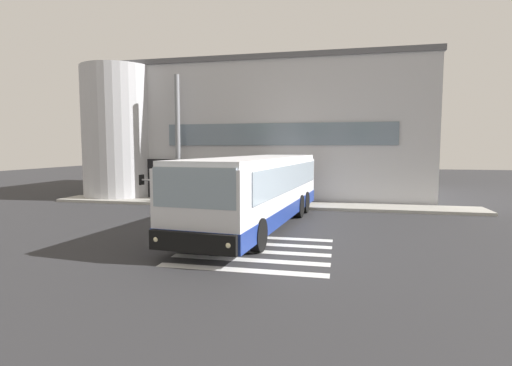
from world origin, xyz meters
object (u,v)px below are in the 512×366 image
entry_support_column (178,138)px  passenger_near_column (185,185)px  passenger_by_doorway (204,184)px  bus_main_foreground (258,192)px

entry_support_column → passenger_near_column: 2.88m
entry_support_column → passenger_by_doorway: 3.10m
entry_support_column → bus_main_foreground: size_ratio=0.61×
passenger_near_column → passenger_by_doorway: size_ratio=1.00×
passenger_by_doorway → passenger_near_column: bearing=-150.4°
passenger_by_doorway → entry_support_column: bearing=163.2°
passenger_near_column → passenger_by_doorway: 1.06m
bus_main_foreground → entry_support_column: bearing=135.0°
bus_main_foreground → passenger_near_column: bearing=136.4°
passenger_near_column → entry_support_column: bearing=127.5°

